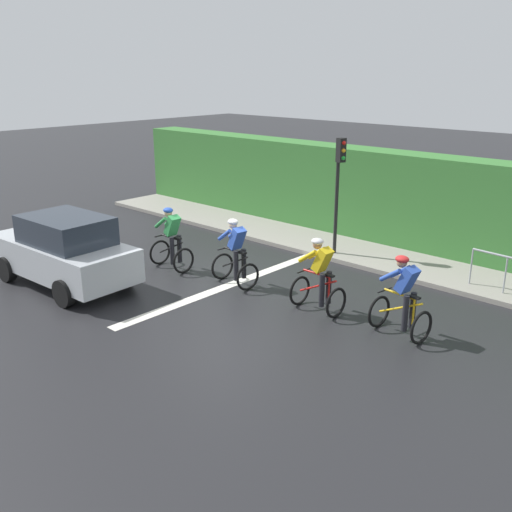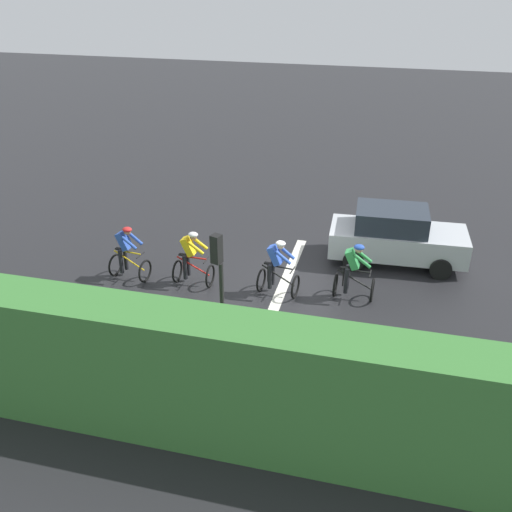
% 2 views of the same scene
% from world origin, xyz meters
% --- Properties ---
extents(ground_plane, '(80.00, 80.00, 0.00)m').
position_xyz_m(ground_plane, '(0.00, 0.00, 0.00)').
color(ground_plane, black).
extents(sidewalk_kerb, '(2.80, 22.52, 0.12)m').
position_xyz_m(sidewalk_kerb, '(-4.52, 2.00, 0.06)').
color(sidewalk_kerb, gray).
rests_on(sidewalk_kerb, ground).
extents(stone_wall_low, '(0.44, 22.52, 0.54)m').
position_xyz_m(stone_wall_low, '(-5.42, 2.00, 0.27)').
color(stone_wall_low, tan).
rests_on(stone_wall_low, ground).
extents(hedge_wall, '(1.10, 22.52, 2.79)m').
position_xyz_m(hedge_wall, '(-5.72, 2.00, 1.40)').
color(hedge_wall, '#387533').
rests_on(hedge_wall, ground).
extents(road_marking_stop_line, '(7.00, 0.30, 0.01)m').
position_xyz_m(road_marking_stop_line, '(0.00, 0.29, 0.00)').
color(road_marking_stop_line, silver).
rests_on(road_marking_stop_line, ground).
extents(cyclist_lead, '(0.81, 1.16, 1.66)m').
position_xyz_m(cyclist_lead, '(-0.25, 4.80, 0.80)').
color(cyclist_lead, black).
rests_on(cyclist_lead, ground).
extents(cyclist_second, '(0.72, 1.10, 1.66)m').
position_xyz_m(cyclist_second, '(-0.12, 2.87, 0.80)').
color(cyclist_second, black).
rests_on(cyclist_second, ground).
extents(cyclist_mid, '(0.81, 1.16, 1.66)m').
position_xyz_m(cyclist_mid, '(-0.07, 0.39, 0.80)').
color(cyclist_mid, black).
rests_on(cyclist_mid, ground).
extents(cyclist_fourth, '(0.72, 1.10, 1.66)m').
position_xyz_m(cyclist_fourth, '(0.22, -1.69, 0.80)').
color(cyclist_fourth, black).
rests_on(cyclist_fourth, ground).
extents(car_silver, '(2.03, 4.18, 1.76)m').
position_xyz_m(car_silver, '(2.73, -2.73, 0.87)').
color(car_silver, '#B7BCC1').
rests_on(car_silver, ground).
extents(traffic_light_near_crossing, '(0.25, 0.30, 3.34)m').
position_xyz_m(traffic_light_near_crossing, '(-3.53, 0.93, 2.22)').
color(traffic_light_near_crossing, black).
rests_on(traffic_light_near_crossing, ground).
extents(pedestrian_railing_kerbside, '(0.28, 2.55, 1.03)m').
position_xyz_m(pedestrian_railing_kerbside, '(-3.62, 5.98, 0.75)').
color(pedestrian_railing_kerbside, '#999EA3').
rests_on(pedestrian_railing_kerbside, ground).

